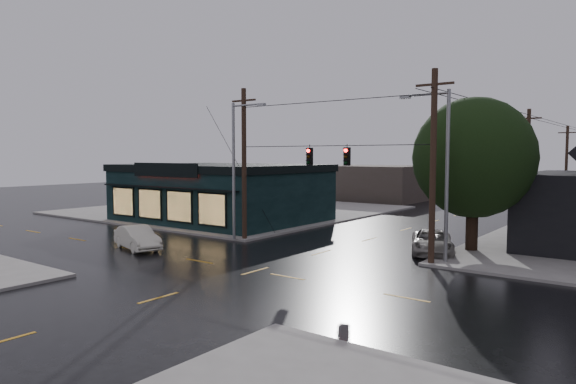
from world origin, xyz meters
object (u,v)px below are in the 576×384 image
Objects in this scene: utility_pole_ne at (431,265)px; sedan_cream at (137,238)px; utility_pole_nw at (245,241)px; suv_silver at (432,242)px; corner_tree at (474,158)px.

sedan_cream is at bearing -158.48° from utility_pole_ne.
utility_pole_nw reaches higher than sedan_cream.
suv_silver is (14.92, 9.46, -0.03)m from sedan_cream.
corner_tree reaches higher than utility_pole_nw.
utility_pole_nw is 7.09m from sedan_cream.
corner_tree reaches higher than suv_silver.
utility_pole_nw is at bearing -9.22° from sedan_cream.
corner_tree is 5.51m from suv_silver.
utility_pole_nw is at bearing -159.78° from corner_tree.
utility_pole_ne is 2.05× the size of suv_silver.
utility_pole_ne is (-0.53, -4.98, -5.58)m from corner_tree.
corner_tree is 20.69m from sedan_cream.
utility_pole_ne is at bearing -92.55° from suv_silver.
corner_tree is 0.89× the size of utility_pole_ne.
corner_tree is 7.50m from utility_pole_ne.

